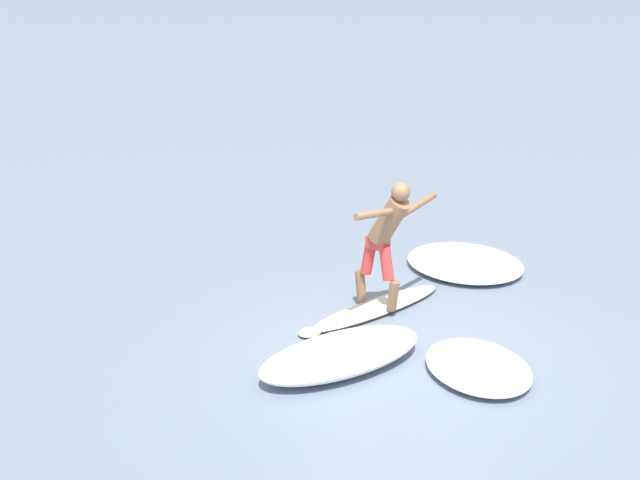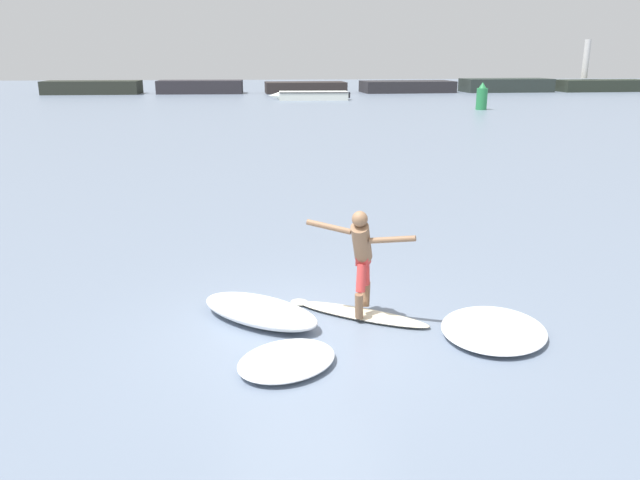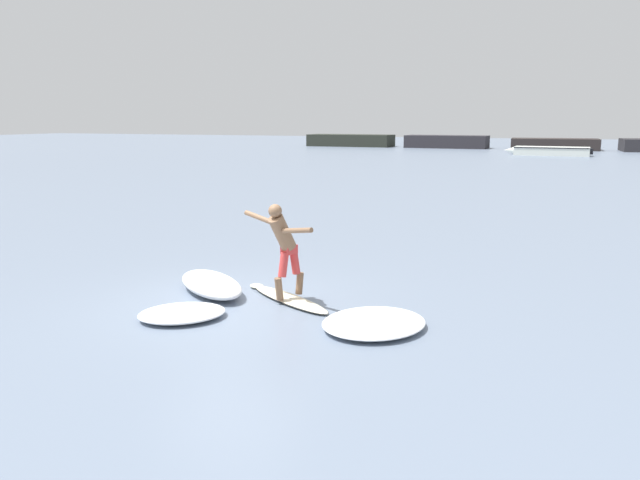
% 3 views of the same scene
% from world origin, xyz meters
% --- Properties ---
extents(ground_plane, '(200.00, 200.00, 0.00)m').
position_xyz_m(ground_plane, '(0.00, 0.00, 0.00)').
color(ground_plane, slate).
extents(rock_jetty_breakwater, '(67.59, 5.25, 5.73)m').
position_xyz_m(rock_jetty_breakwater, '(11.25, 62.00, 0.69)').
color(rock_jetty_breakwater, '#2A2E26').
rests_on(rock_jetty_breakwater, ground).
extents(surfboard, '(2.28, 1.59, 0.22)m').
position_xyz_m(surfboard, '(0.91, 0.58, 0.04)').
color(surfboard, beige).
rests_on(surfboard, ground).
extents(surfer, '(1.62, 0.98, 1.76)m').
position_xyz_m(surfer, '(0.89, 0.42, 1.14)').
color(surfer, brown).
rests_on(surfer, surfboard).
extents(fishing_boat_near_jetty, '(7.66, 2.63, 0.78)m').
position_xyz_m(fishing_boat_near_jetty, '(4.09, 50.94, 0.42)').
color(fishing_boat_near_jetty, white).
rests_on(fishing_boat_near_jetty, ground).
extents(wave_foam_at_tail, '(1.85, 1.80, 0.18)m').
position_xyz_m(wave_foam_at_tail, '(-0.35, -1.01, 0.09)').
color(wave_foam_at_tail, white).
rests_on(wave_foam_at_tail, ground).
extents(wave_foam_at_nose, '(2.16, 2.28, 0.18)m').
position_xyz_m(wave_foam_at_nose, '(2.82, -0.30, 0.09)').
color(wave_foam_at_nose, white).
rests_on(wave_foam_at_nose, ground).
extents(wave_foam_beside, '(2.25, 2.07, 0.35)m').
position_xyz_m(wave_foam_beside, '(-0.71, 0.54, 0.17)').
color(wave_foam_beside, white).
rests_on(wave_foam_beside, ground).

